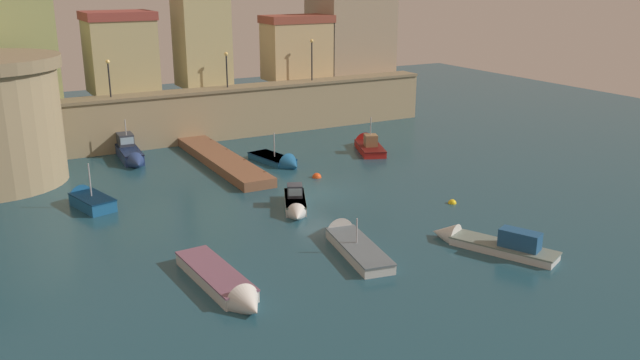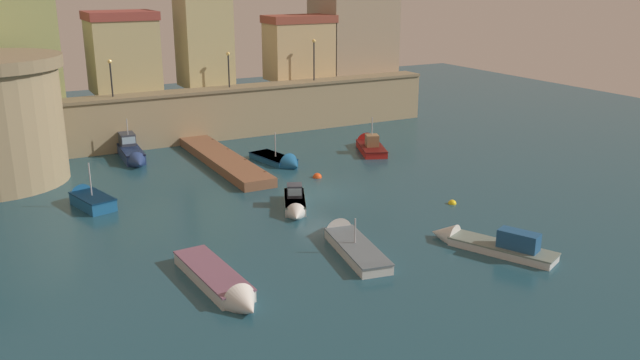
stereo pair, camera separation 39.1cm
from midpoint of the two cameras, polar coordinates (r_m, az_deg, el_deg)
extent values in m
plane|color=#1E4756|center=(43.62, -0.57, -1.13)|extent=(99.43, 99.43, 0.00)
cube|color=#9E8966|center=(58.77, -8.82, 5.56)|extent=(40.62, 2.24, 4.15)
cube|color=#817053|center=(58.37, -8.92, 7.67)|extent=(40.62, 2.54, 0.24)
cube|color=#9AA463|center=(58.05, -25.60, 10.32)|extent=(7.23, 4.81, 8.55)
cube|color=tan|center=(59.24, -16.89, 10.10)|extent=(5.38, 4.55, 6.00)
cube|color=brown|center=(58.96, -17.17, 13.32)|extent=(5.59, 4.73, 0.70)
cube|color=tan|center=(60.75, -10.28, 11.63)|extent=(4.22, 3.99, 7.94)
cube|color=tan|center=(64.23, -2.16, 10.97)|extent=(6.18, 3.50, 5.26)
cube|color=brown|center=(63.98, -2.19, 13.63)|extent=(6.43, 3.64, 0.70)
cube|color=tan|center=(68.40, 2.45, 12.48)|extent=(7.30, 5.99, 7.96)
cube|color=brown|center=(50.63, -8.59, 1.67)|extent=(2.39, 14.30, 0.68)
cylinder|color=brown|center=(55.86, -9.50, 3.11)|extent=(0.20, 0.20, 0.70)
cylinder|color=brown|center=(52.60, -8.18, 2.29)|extent=(0.20, 0.20, 0.70)
cylinder|color=brown|center=(49.38, -6.69, 1.37)|extent=(0.20, 0.20, 0.70)
cylinder|color=brown|center=(46.22, -5.00, 0.32)|extent=(0.20, 0.20, 0.70)
cylinder|color=black|center=(55.77, -17.79, 8.13)|extent=(0.12, 0.12, 2.64)
sphere|color=#F9D172|center=(55.58, -17.93, 9.62)|extent=(0.32, 0.32, 0.32)
cylinder|color=black|center=(58.45, -8.18, 9.18)|extent=(0.12, 0.12, 2.71)
sphere|color=#F9D172|center=(58.27, -8.24, 10.64)|extent=(0.32, 0.32, 0.32)
cylinder|color=black|center=(61.80, -0.89, 10.11)|extent=(0.12, 0.12, 3.42)
sphere|color=#F9D172|center=(61.60, -0.89, 11.83)|extent=(0.32, 0.32, 0.32)
cube|color=red|center=(53.84, 4.10, 2.70)|extent=(3.24, 4.74, 0.56)
cone|color=red|center=(56.47, 3.55, 3.39)|extent=(2.00, 1.76, 1.67)
cube|color=#58110F|center=(53.78, 4.10, 2.94)|extent=(3.31, 4.83, 0.08)
cube|color=olive|center=(53.47, 4.15, 3.41)|extent=(1.29, 1.33, 0.92)
cylinder|color=#B2B2B7|center=(53.39, 4.15, 4.17)|extent=(0.08, 0.08, 2.34)
cube|color=navy|center=(54.26, -16.33, 2.30)|extent=(1.73, 5.89, 0.83)
cone|color=navy|center=(50.86, -15.63, 1.39)|extent=(1.42, 1.47, 1.34)
cube|color=black|center=(54.17, -16.36, 2.68)|extent=(1.77, 6.01, 0.08)
cube|color=#333842|center=(54.78, -16.54, 3.36)|extent=(1.21, 1.67, 0.92)
cube|color=#99B7C6|center=(54.00, -16.40, 3.23)|extent=(1.02, 0.12, 0.55)
cylinder|color=#B2B2B7|center=(54.04, -16.48, 3.88)|extent=(0.08, 0.08, 2.19)
cube|color=silver|center=(41.04, -2.42, -1.90)|extent=(2.73, 4.03, 0.59)
cone|color=silver|center=(38.76, -2.29, -3.07)|extent=(1.52, 1.47, 1.17)
cube|color=#4F695B|center=(40.96, -2.42, -1.56)|extent=(2.78, 4.11, 0.08)
cube|color=#333842|center=(41.03, -2.44, -0.90)|extent=(1.24, 1.27, 0.77)
cube|color=#99B7C6|center=(40.56, -2.42, -1.06)|extent=(0.77, 0.40, 0.46)
cube|color=silver|center=(34.10, 3.02, -6.01)|extent=(2.56, 5.71, 0.57)
cone|color=silver|center=(37.05, 1.07, -4.05)|extent=(1.76, 1.65, 1.54)
cube|color=slate|center=(34.01, 3.02, -5.63)|extent=(2.61, 5.82, 0.08)
cylinder|color=#B2B2B7|center=(34.01, 2.85, -4.36)|extent=(0.08, 0.08, 1.32)
cube|color=#195689|center=(43.07, -19.15, -1.81)|extent=(2.36, 3.56, 0.78)
cone|color=#195689|center=(44.86, -20.25, -1.18)|extent=(1.69, 1.26, 1.50)
cube|color=#0A2C4F|center=(42.97, -19.19, -1.37)|extent=(2.41, 3.63, 0.08)
cylinder|color=#B2B2B7|center=(42.71, -19.37, 0.01)|extent=(0.08, 0.08, 2.06)
cube|color=silver|center=(35.62, 15.15, -5.67)|extent=(3.59, 5.51, 0.46)
cone|color=silver|center=(36.82, 10.31, -4.57)|extent=(1.86, 1.86, 1.40)
cube|color=slate|center=(35.54, 15.17, -5.39)|extent=(3.66, 5.62, 0.08)
cube|color=navy|center=(35.11, 16.45, -4.91)|extent=(1.65, 2.20, 0.91)
cube|color=silver|center=(31.63, -9.33, -8.10)|extent=(1.98, 5.91, 0.63)
cone|color=silver|center=(28.70, -6.44, -10.73)|extent=(1.62, 1.49, 1.53)
cube|color=#7A5066|center=(31.51, -9.35, -7.64)|extent=(2.02, 6.03, 0.08)
cube|color=#195689|center=(51.10, -4.35, 1.84)|extent=(2.44, 4.32, 0.46)
cone|color=#195689|center=(49.11, -2.63, 1.23)|extent=(1.82, 1.42, 1.64)
cube|color=#0A2952|center=(51.05, -4.36, 2.04)|extent=(2.49, 4.41, 0.08)
cylinder|color=#B2B2B7|center=(50.54, -4.16, 3.03)|extent=(0.08, 0.08, 1.87)
sphere|color=#EA4C19|center=(46.98, -0.52, 0.22)|extent=(0.65, 0.65, 0.65)
sphere|color=yellow|center=(42.45, 11.00, -1.98)|extent=(0.52, 0.52, 0.52)
camera|label=1|loc=(0.20, -90.26, -0.08)|focal=37.35mm
camera|label=2|loc=(0.20, 89.74, 0.08)|focal=37.35mm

